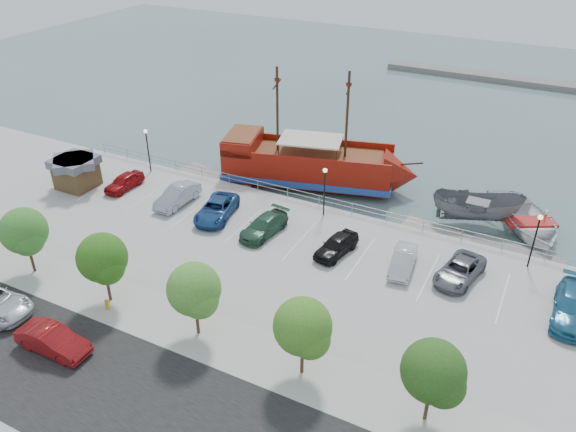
% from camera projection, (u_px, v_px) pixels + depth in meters
% --- Properties ---
extents(ground, '(160.00, 160.00, 0.00)m').
position_uv_depth(ground, '(288.00, 266.00, 42.00)').
color(ground, '#496762').
extents(street, '(100.00, 8.00, 0.04)m').
position_uv_depth(street, '(148.00, 410.00, 29.22)').
color(street, black).
rests_on(street, land_slab).
extents(sidewalk, '(100.00, 4.00, 0.05)m').
position_uv_depth(sidewalk, '(212.00, 338.00, 33.82)').
color(sidewalk, '#AFADA5').
rests_on(sidewalk, land_slab).
extents(seawall_railing, '(50.00, 0.06, 1.00)m').
position_uv_depth(seawall_railing, '(330.00, 203.00, 47.21)').
color(seawall_railing, gray).
rests_on(seawall_railing, land_slab).
extents(far_shore, '(40.00, 3.00, 0.80)m').
position_uv_depth(far_shore, '(525.00, 81.00, 80.05)').
color(far_shore, slate).
rests_on(far_shore, ground).
extents(pirate_ship, '(18.67, 9.27, 11.56)m').
position_uv_depth(pirate_ship, '(322.00, 167.00, 52.31)').
color(pirate_ship, maroon).
rests_on(pirate_ship, ground).
extents(patrol_boat, '(7.79, 4.62, 2.83)m').
position_uv_depth(patrol_boat, '(477.00, 210.00, 46.32)').
color(patrol_boat, slate).
rests_on(patrol_boat, ground).
extents(speedboat, '(8.50, 9.39, 1.59)m').
position_uv_depth(speedboat, '(530.00, 225.00, 45.48)').
color(speedboat, white).
rests_on(speedboat, ground).
extents(dock_west, '(8.11, 3.99, 0.45)m').
position_uv_depth(dock_west, '(214.00, 179.00, 53.92)').
color(dock_west, gray).
rests_on(dock_west, ground).
extents(dock_mid, '(7.19, 2.99, 0.40)m').
position_uv_depth(dock_mid, '(444.00, 236.00, 45.24)').
color(dock_mid, gray).
rests_on(dock_mid, ground).
extents(dock_east, '(7.16, 2.71, 0.40)m').
position_uv_depth(dock_east, '(517.00, 253.00, 43.05)').
color(dock_east, slate).
rests_on(dock_east, ground).
extents(shed, '(3.40, 3.40, 2.80)m').
position_uv_depth(shed, '(76.00, 172.00, 50.14)').
color(shed, brown).
rests_on(shed, land_slab).
extents(street_sedan, '(4.67, 1.71, 1.53)m').
position_uv_depth(street_sedan, '(53.00, 340.00, 32.59)').
color(street_sedan, maroon).
rests_on(street_sedan, street).
extents(fire_hydrant, '(0.27, 0.27, 0.78)m').
position_uv_depth(fire_hydrant, '(107.00, 304.00, 35.94)').
color(fire_hydrant, gold).
rests_on(fire_hydrant, sidewalk).
extents(lamp_post_left, '(0.36, 0.36, 4.28)m').
position_uv_depth(lamp_post_left, '(147.00, 143.00, 52.03)').
color(lamp_post_left, black).
rests_on(lamp_post_left, land_slab).
extents(lamp_post_mid, '(0.36, 0.36, 4.28)m').
position_uv_depth(lamp_post_mid, '(325.00, 183.00, 44.98)').
color(lamp_post_mid, black).
rests_on(lamp_post_mid, land_slab).
extents(lamp_post_right, '(0.36, 0.36, 4.28)m').
position_uv_depth(lamp_post_right, '(537.00, 232.00, 38.72)').
color(lamp_post_right, black).
rests_on(lamp_post_right, land_slab).
extents(tree_b, '(3.30, 3.20, 5.00)m').
position_uv_depth(tree_b, '(25.00, 233.00, 37.91)').
color(tree_b, '#473321').
rests_on(tree_b, sidewalk).
extents(tree_c, '(3.30, 3.20, 5.00)m').
position_uv_depth(tree_c, '(103.00, 260.00, 35.17)').
color(tree_c, '#473321').
rests_on(tree_c, sidewalk).
extents(tree_d, '(3.30, 3.20, 5.00)m').
position_uv_depth(tree_d, '(195.00, 292.00, 32.43)').
color(tree_d, '#473321').
rests_on(tree_d, sidewalk).
extents(tree_e, '(3.30, 3.20, 5.00)m').
position_uv_depth(tree_e, '(304.00, 329.00, 29.69)').
color(tree_e, '#473321').
rests_on(tree_e, sidewalk).
extents(tree_f, '(3.30, 3.20, 5.00)m').
position_uv_depth(tree_f, '(436.00, 375.00, 26.95)').
color(tree_f, '#473321').
rests_on(tree_f, sidewalk).
extents(parked_car_a, '(1.76, 4.09, 1.38)m').
position_uv_depth(parked_car_a, '(124.00, 182.00, 50.20)').
color(parked_car_a, maroon).
rests_on(parked_car_a, land_slab).
extents(parked_car_b, '(1.78, 4.80, 1.57)m').
position_uv_depth(parked_car_b, '(177.00, 196.00, 47.71)').
color(parked_car_b, '#9A9DAC').
rests_on(parked_car_b, land_slab).
extents(parked_car_c, '(3.46, 5.69, 1.48)m').
position_uv_depth(parked_car_c, '(217.00, 209.00, 45.84)').
color(parked_car_c, navy).
rests_on(parked_car_c, land_slab).
extents(parked_car_d, '(2.56, 5.03, 1.40)m').
position_uv_depth(parked_car_d, '(264.00, 226.00, 43.67)').
color(parked_car_d, '#29543B').
rests_on(parked_car_d, land_slab).
extents(parked_car_e, '(2.49, 4.45, 1.43)m').
position_uv_depth(parked_car_e, '(336.00, 245.00, 41.28)').
color(parked_car_e, black).
rests_on(parked_car_e, land_slab).
extents(parked_car_f, '(1.98, 4.39, 1.40)m').
position_uv_depth(parked_car_f, '(403.00, 260.00, 39.63)').
color(parked_car_f, silver).
rests_on(parked_car_f, land_slab).
extents(parked_car_g, '(3.20, 5.25, 1.36)m').
position_uv_depth(parked_car_g, '(460.00, 271.00, 38.63)').
color(parked_car_g, slate).
rests_on(parked_car_g, land_slab).
extents(parked_car_h, '(2.40, 5.78, 1.67)m').
position_uv_depth(parked_car_h, '(573.00, 307.00, 35.08)').
color(parked_car_h, '#23688B').
rests_on(parked_car_h, land_slab).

